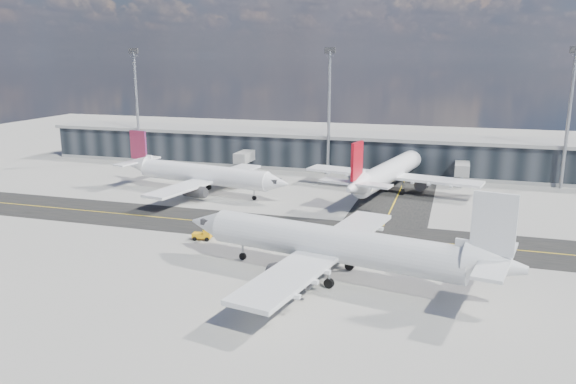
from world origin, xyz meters
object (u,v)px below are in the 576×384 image
object	(u,v)px
baggage_tug	(204,234)
service_van	(356,176)
airliner_redtail	(389,172)
airliner_near	(337,245)
airliner_af	(201,174)

from	to	relation	value
baggage_tug	service_van	xyz separation A→B (m)	(14.38, 48.89, -0.13)
airliner_redtail	service_van	distance (m)	13.71
airliner_near	baggage_tug	distance (m)	24.20
airliner_redtail	service_van	world-z (taller)	airliner_redtail
baggage_tug	service_van	size ratio (longest dim) A/B	0.55
airliner_af	airliner_near	world-z (taller)	airliner_near
baggage_tug	service_van	distance (m)	50.96
airliner_af	airliner_redtail	distance (m)	37.78
airliner_af	airliner_near	distance (m)	50.53
airliner_af	baggage_tug	world-z (taller)	airliner_af
airliner_af	airliner_redtail	bearing A→B (deg)	118.48
airliner_af	baggage_tug	distance (m)	30.34
airliner_af	baggage_tug	xyz separation A→B (m)	(13.26, -27.12, -2.98)
airliner_redtail	airliner_near	distance (m)	47.37
airliner_near	airliner_redtail	bearing A→B (deg)	10.46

